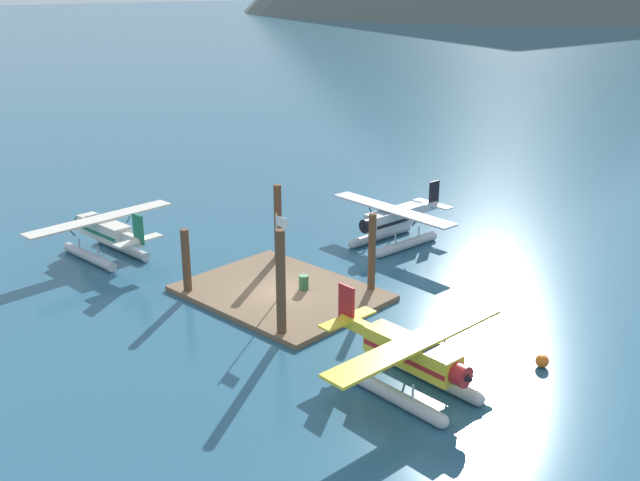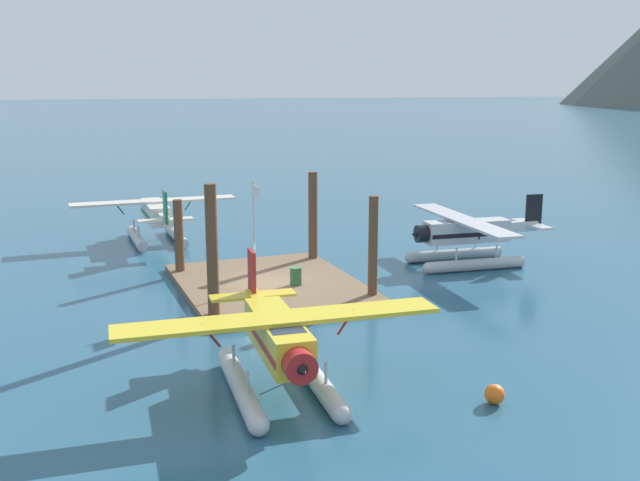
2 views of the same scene
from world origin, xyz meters
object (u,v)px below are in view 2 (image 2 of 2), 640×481
fuel_drum (296,276)px  mooring_buoy (495,394)px  flagpole (255,222)px  seaplane_silver_bow_centre (466,238)px  seaplane_yellow_stbd_aft (278,347)px  seaplane_cream_port_aft (156,218)px

fuel_drum → mooring_buoy: (14.38, 1.59, -0.42)m
flagpole → seaplane_silver_bow_centre: (-1.60, 12.59, -2.00)m
seaplane_yellow_stbd_aft → seaplane_silver_bow_centre: (-12.64, 15.02, 0.00)m
flagpole → seaplane_silver_bow_centre: bearing=97.2°
seaplane_yellow_stbd_aft → seaplane_silver_bow_centre: same height
seaplane_cream_port_aft → seaplane_yellow_stbd_aft: bearing=0.3°
flagpole → seaplane_yellow_stbd_aft: bearing=-12.4°
flagpole → seaplane_yellow_stbd_aft: 11.48m
fuel_drum → seaplane_yellow_stbd_aft: size_ratio=0.08×
fuel_drum → mooring_buoy: fuel_drum is taller
seaplane_silver_bow_centre → seaplane_cream_port_aft: bearing=-129.6°
seaplane_cream_port_aft → seaplane_yellow_stbd_aft: same height
flagpole → seaplane_silver_bow_centre: size_ratio=0.49×
flagpole → fuel_drum: (-0.08, 2.05, -2.84)m
flagpole → seaplane_cream_port_aft: flagpole is taller
mooring_buoy → seaplane_cream_port_aft: 29.14m
fuel_drum → mooring_buoy: bearing=6.3°
mooring_buoy → seaplane_cream_port_aft: bearing=-167.7°
seaplane_silver_bow_centre → mooring_buoy: bearing=-29.4°
seaplane_yellow_stbd_aft → seaplane_cream_port_aft: bearing=-179.7°
mooring_buoy → seaplane_cream_port_aft: (-28.44, -6.21, 1.26)m
flagpole → mooring_buoy: size_ratio=8.18×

